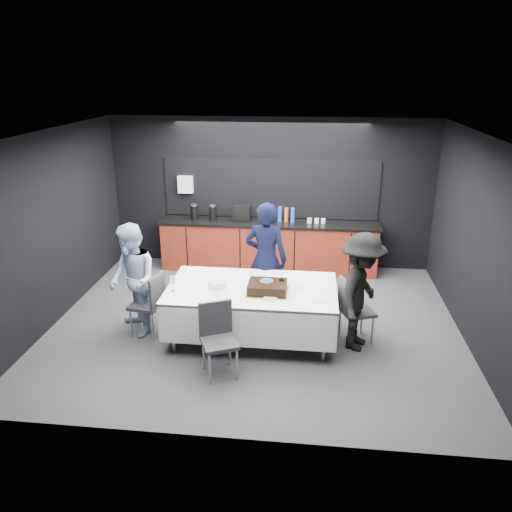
{
  "coord_description": "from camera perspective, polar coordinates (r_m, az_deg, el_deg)",
  "views": [
    {
      "loc": [
        0.76,
        -6.62,
        3.61
      ],
      "look_at": [
        0.0,
        0.1,
        1.05
      ],
      "focal_mm": 35.0,
      "sensor_mm": 36.0,
      "label": 1
    }
  ],
  "objects": [
    {
      "name": "ground",
      "position": [
        7.58,
        -0.09,
        -7.71
      ],
      "size": [
        6.0,
        6.0,
        0.0
      ],
      "primitive_type": "plane",
      "color": "#3F3F44",
      "rests_on": "ground"
    },
    {
      "name": "room_shell",
      "position": [
        6.89,
        -0.09,
        6.0
      ],
      "size": [
        6.04,
        5.04,
        2.82
      ],
      "color": "white",
      "rests_on": "ground"
    },
    {
      "name": "kitchenette",
      "position": [
        9.39,
        1.35,
        1.64
      ],
      "size": [
        4.1,
        0.64,
        2.05
      ],
      "color": "maroon",
      "rests_on": "ground"
    },
    {
      "name": "party_table",
      "position": [
        6.94,
        -0.46,
        -4.62
      ],
      "size": [
        2.32,
        1.32,
        0.78
      ],
      "color": "#99999E",
      "rests_on": "ground"
    },
    {
      "name": "cake_assembly",
      "position": [
        6.71,
        1.33,
        -3.59
      ],
      "size": [
        0.56,
        0.45,
        0.17
      ],
      "color": "gold",
      "rests_on": "party_table"
    },
    {
      "name": "plate_stack",
      "position": [
        6.87,
        -4.44,
        -3.22
      ],
      "size": [
        0.25,
        0.25,
        0.1
      ],
      "primitive_type": "cylinder",
      "color": "white",
      "rests_on": "party_table"
    },
    {
      "name": "loose_plate_near",
      "position": [
        6.51,
        -3.57,
        -5.04
      ],
      "size": [
        0.19,
        0.19,
        0.01
      ],
      "primitive_type": "cylinder",
      "color": "white",
      "rests_on": "party_table"
    },
    {
      "name": "loose_plate_right_a",
      "position": [
        6.88,
        5.2,
        -3.61
      ],
      "size": [
        0.2,
        0.2,
        0.01
      ],
      "primitive_type": "cylinder",
      "color": "white",
      "rests_on": "party_table"
    },
    {
      "name": "loose_plate_right_b",
      "position": [
        6.54,
        7.27,
        -5.08
      ],
      "size": [
        0.21,
        0.21,
        0.01
      ],
      "primitive_type": "cylinder",
      "color": "white",
      "rests_on": "party_table"
    },
    {
      "name": "loose_plate_far",
      "position": [
        7.23,
        0.58,
        -2.3
      ],
      "size": [
        0.19,
        0.19,
        0.01
      ],
      "primitive_type": "cylinder",
      "color": "white",
      "rests_on": "party_table"
    },
    {
      "name": "fork_pile",
      "position": [
        6.51,
        1.6,
        -4.94
      ],
      "size": [
        0.18,
        0.12,
        0.03
      ],
      "primitive_type": "cube",
      "rotation": [
        0.0,
        0.0,
        -0.11
      ],
      "color": "white",
      "rests_on": "party_table"
    },
    {
      "name": "champagne_flute",
      "position": [
        6.79,
        -9.55,
        -2.74
      ],
      "size": [
        0.06,
        0.06,
        0.22
      ],
      "color": "white",
      "rests_on": "party_table"
    },
    {
      "name": "chair_left",
      "position": [
        7.22,
        -11.91,
        -4.96
      ],
      "size": [
        0.49,
        0.49,
        0.92
      ],
      "color": "#2D2D32",
      "rests_on": "ground"
    },
    {
      "name": "chair_right",
      "position": [
        7.02,
        10.93,
        -5.67
      ],
      "size": [
        0.54,
        0.54,
        0.92
      ],
      "color": "#2D2D32",
      "rests_on": "ground"
    },
    {
      "name": "chair_near",
      "position": [
        6.25,
        -4.38,
        -8.84
      ],
      "size": [
        0.56,
        0.56,
        0.92
      ],
      "color": "#2D2D32",
      "rests_on": "ground"
    },
    {
      "name": "person_center",
      "position": [
        7.54,
        1.15,
        -0.4
      ],
      "size": [
        0.7,
        0.51,
        1.78
      ],
      "primitive_type": "imported",
      "rotation": [
        0.0,
        0.0,
        3.01
      ],
      "color": "black",
      "rests_on": "ground"
    },
    {
      "name": "person_left",
      "position": [
        7.22,
        -13.93,
        -2.72
      ],
      "size": [
        0.96,
        1.0,
        1.63
      ],
      "primitive_type": "imported",
      "rotation": [
        0.0,
        0.0,
        -0.93
      ],
      "color": "#ACC1D8",
      "rests_on": "ground"
    },
    {
      "name": "person_right",
      "position": [
        6.78,
        11.92,
        -4.09
      ],
      "size": [
        0.92,
        1.2,
        1.63
      ],
      "primitive_type": "imported",
      "rotation": [
        0.0,
        0.0,
        1.24
      ],
      "color": "black",
      "rests_on": "ground"
    }
  ]
}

